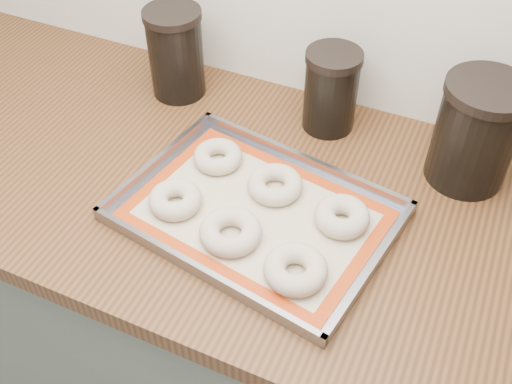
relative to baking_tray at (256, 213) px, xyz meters
The scene contains 13 objects.
cabinet 0.49m from the baking_tray, 37.19° to the left, with size 3.00×0.65×0.86m, color #5E685C.
countertop 0.11m from the baking_tray, 37.19° to the left, with size 3.06×0.68×0.04m, color brown.
baking_tray is the anchor object (origin of this frame).
baking_mat 0.00m from the baking_tray, 91.79° to the left, with size 0.46×0.36×0.00m.
bagel_front_left 0.14m from the baking_tray, 163.43° to the right, with size 0.09×0.09×0.03m, color #C5B299.
bagel_front_mid 0.07m from the baking_tray, 103.16° to the right, with size 0.11×0.11×0.03m, color #C5B299.
bagel_front_right 0.15m from the baking_tray, 40.86° to the right, with size 0.10×0.10×0.04m, color #C5B299.
bagel_back_left 0.15m from the baking_tray, 142.57° to the left, with size 0.09×0.09×0.03m, color #C5B299.
bagel_back_mid 0.07m from the baking_tray, 83.49° to the left, with size 0.10×0.10×0.03m, color #C5B299.
bagel_back_right 0.15m from the baking_tray, 15.75° to the left, with size 0.10×0.10×0.04m, color #C5B299.
canister_left 0.42m from the baking_tray, 138.39° to the left, with size 0.12×0.12×0.19m.
canister_mid 0.31m from the baking_tray, 84.50° to the left, with size 0.11×0.11×0.17m.
canister_right 0.42m from the baking_tray, 39.48° to the left, with size 0.15×0.15×0.20m.
Camera 1 is at (0.21, 0.96, 1.68)m, focal length 42.00 mm.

